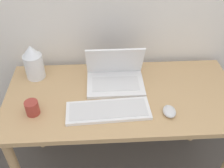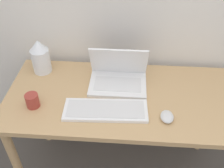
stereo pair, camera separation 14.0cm
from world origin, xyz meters
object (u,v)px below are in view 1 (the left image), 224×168
keyboard (108,111)px  vase (33,62)px  mouse (169,111)px  mug (32,108)px  laptop (115,76)px

keyboard → vase: 0.55m
mouse → vase: 0.83m
vase → mug: size_ratio=2.82×
keyboard → vase: vase is taller
laptop → mug: (-0.44, -0.23, -0.01)m
laptop → mouse: 0.38m
laptop → vase: laptop is taller
mug → keyboard: bearing=-1.9°
keyboard → mouse: size_ratio=4.96×
vase → mouse: bearing=-25.6°
keyboard → mouse: 0.32m
mouse → keyboard: bearing=174.6°
laptop → keyboard: (-0.05, -0.24, -0.04)m
mouse → mug: 0.71m
mouse → mug: bearing=176.5°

